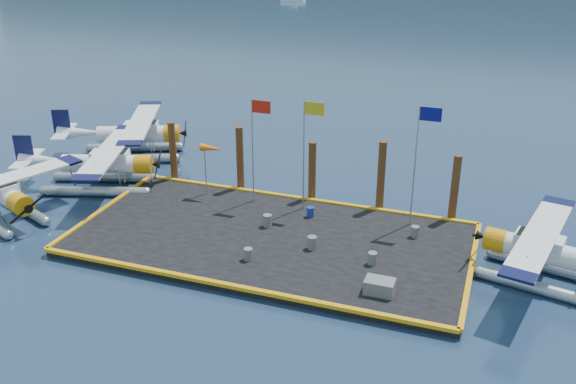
# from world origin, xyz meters

# --- Properties ---
(ground) EXTENTS (4000.00, 4000.00, 0.00)m
(ground) POSITION_xyz_m (0.00, 0.00, 0.00)
(ground) COLOR #1A2C4E
(ground) RESTS_ON ground
(dock) EXTENTS (20.00, 10.00, 0.40)m
(dock) POSITION_xyz_m (0.00, 0.00, 0.20)
(dock) COLOR black
(dock) RESTS_ON ground
(dock_bumpers) EXTENTS (20.25, 10.25, 0.18)m
(dock_bumpers) POSITION_xyz_m (0.00, 0.00, 0.49)
(dock_bumpers) COLOR orange
(dock_bumpers) RESTS_ON dock
(seaplane_a) EXTENTS (8.48, 8.94, 3.25)m
(seaplane_a) POSITION_xyz_m (-15.04, -2.21, 1.42)
(seaplane_a) COLOR #92989F
(seaplane_a) RESTS_ON ground
(seaplane_b) EXTENTS (8.92, 9.55, 3.41)m
(seaplane_b) POSITION_xyz_m (-12.03, 3.23, 1.49)
(seaplane_b) COLOR #92989F
(seaplane_b) RESTS_ON ground
(seaplane_c) EXTENTS (9.08, 9.59, 3.48)m
(seaplane_c) POSITION_xyz_m (-13.19, 8.67, 1.52)
(seaplane_c) COLOR #92989F
(seaplane_c) RESTS_ON ground
(seaplane_d) EXTENTS (8.45, 9.18, 3.25)m
(seaplane_d) POSITION_xyz_m (13.13, 0.65, 1.42)
(seaplane_d) COLOR #92989F
(seaplane_d) RESTS_ON ground
(drum_0) EXTENTS (0.47, 0.47, 0.66)m
(drum_0) POSITION_xyz_m (-0.58, 1.05, 0.73)
(drum_0) COLOR #5C5D62
(drum_0) RESTS_ON dock
(drum_1) EXTENTS (0.47, 0.47, 0.66)m
(drum_1) POSITION_xyz_m (2.38, -0.50, 0.73)
(drum_1) COLOR #5C5D62
(drum_1) RESTS_ON dock
(drum_2) EXTENTS (0.43, 0.43, 0.61)m
(drum_2) POSITION_xyz_m (5.53, -0.99, 0.70)
(drum_2) COLOR #5C5D62
(drum_2) RESTS_ON dock
(drum_3) EXTENTS (0.43, 0.43, 0.60)m
(drum_3) POSITION_xyz_m (-0.17, -2.57, 0.70)
(drum_3) COLOR #5C5D62
(drum_3) RESTS_ON dock
(drum_4) EXTENTS (0.41, 0.41, 0.58)m
(drum_4) POSITION_xyz_m (6.97, 2.46, 0.69)
(drum_4) COLOR #5C5D62
(drum_4) RESTS_ON dock
(drum_5) EXTENTS (0.40, 0.40, 0.56)m
(drum_5) POSITION_xyz_m (1.20, 2.91, 0.68)
(drum_5) COLOR navy
(drum_5) RESTS_ON dock
(crate) EXTENTS (1.30, 0.87, 0.65)m
(crate) POSITION_xyz_m (6.37, -3.33, 0.72)
(crate) COLOR #5C5D62
(crate) RESTS_ON dock
(flagpole_red) EXTENTS (1.14, 0.08, 6.00)m
(flagpole_red) POSITION_xyz_m (-2.29, 3.80, 4.40)
(flagpole_red) COLOR #95959D
(flagpole_red) RESTS_ON dock
(flagpole_yellow) EXTENTS (1.14, 0.08, 6.20)m
(flagpole_yellow) POSITION_xyz_m (0.70, 3.80, 4.51)
(flagpole_yellow) COLOR #95959D
(flagpole_yellow) RESTS_ON dock
(flagpole_blue) EXTENTS (1.14, 0.08, 6.50)m
(flagpole_blue) POSITION_xyz_m (6.70, 3.80, 4.69)
(flagpole_blue) COLOR #95959D
(flagpole_blue) RESTS_ON dock
(windsock) EXTENTS (1.40, 0.44, 3.12)m
(windsock) POSITION_xyz_m (-5.03, 3.80, 3.23)
(windsock) COLOR #95959D
(windsock) RESTS_ON dock
(piling_0) EXTENTS (0.44, 0.44, 4.00)m
(piling_0) POSITION_xyz_m (-8.50, 5.40, 2.00)
(piling_0) COLOR #4B2B15
(piling_0) RESTS_ON ground
(piling_1) EXTENTS (0.44, 0.44, 4.20)m
(piling_1) POSITION_xyz_m (-4.00, 5.40, 2.10)
(piling_1) COLOR #4B2B15
(piling_1) RESTS_ON ground
(piling_2) EXTENTS (0.44, 0.44, 3.80)m
(piling_2) POSITION_xyz_m (0.50, 5.40, 1.90)
(piling_2) COLOR #4B2B15
(piling_2) RESTS_ON ground
(piling_3) EXTENTS (0.44, 0.44, 4.30)m
(piling_3) POSITION_xyz_m (4.50, 5.40, 2.15)
(piling_3) COLOR #4B2B15
(piling_3) RESTS_ON ground
(piling_4) EXTENTS (0.44, 0.44, 4.00)m
(piling_4) POSITION_xyz_m (8.50, 5.40, 2.00)
(piling_4) COLOR #4B2B15
(piling_4) RESTS_ON ground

